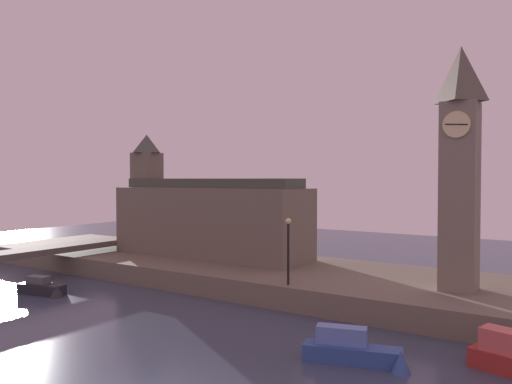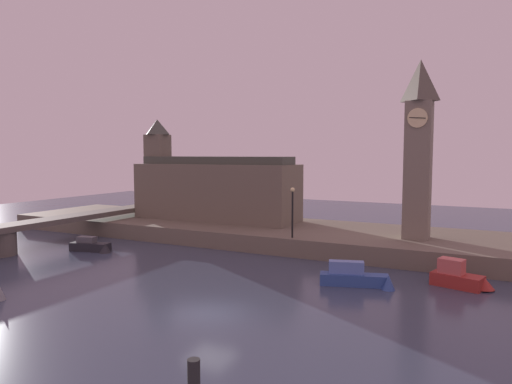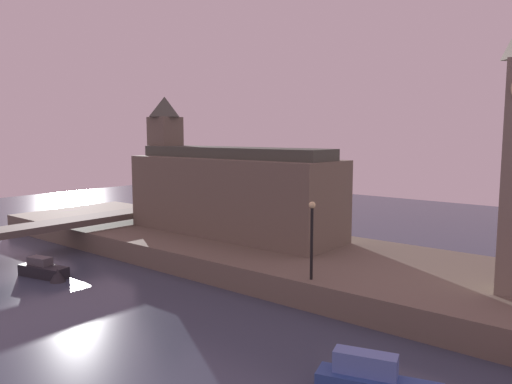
{
  "view_description": "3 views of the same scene",
  "coord_description": "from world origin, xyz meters",
  "views": [
    {
      "loc": [
        13.8,
        -11.72,
        8.11
      ],
      "look_at": [
        -5.44,
        17.22,
        7.17
      ],
      "focal_mm": 34.49,
      "sensor_mm": 36.0,
      "label": 1
    },
    {
      "loc": [
        12.89,
        -20.06,
        8.39
      ],
      "look_at": [
        -6.37,
        17.96,
        4.87
      ],
      "focal_mm": 32.25,
      "sensor_mm": 36.0,
      "label": 2
    },
    {
      "loc": [
        12.47,
        -6.79,
        9.21
      ],
      "look_at": [
        -6.01,
        15.79,
        5.71
      ],
      "focal_mm": 34.72,
      "sensor_mm": 36.0,
      "label": 3
    }
  ],
  "objects": [
    {
      "name": "boat_barge_dark",
      "position": [
        -17.44,
        8.51,
        0.46
      ],
      "size": [
        4.15,
        1.87,
        1.26
      ],
      "color": "#232328",
      "rests_on": "ground"
    },
    {
      "name": "parliament_hall",
      "position": [
        -13.31,
        21.08,
        4.85
      ],
      "size": [
        17.62,
        5.49,
        10.76
      ],
      "color": "#6B6051",
      "rests_on": "far_embankment"
    },
    {
      "name": "far_embankment",
      "position": [
        0.0,
        20.0,
        0.75
      ],
      "size": [
        70.0,
        12.0,
        1.5
      ],
      "primitive_type": "cube",
      "color": "#6B6051",
      "rests_on": "ground"
    },
    {
      "name": "streetlamp",
      "position": [
        -1.39,
        14.75,
        4.08
      ],
      "size": [
        0.36,
        0.36,
        4.16
      ],
      "color": "black",
      "rests_on": "far_embankment"
    }
  ]
}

